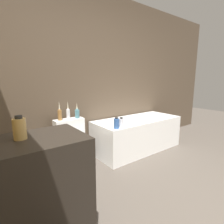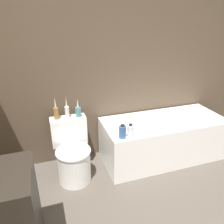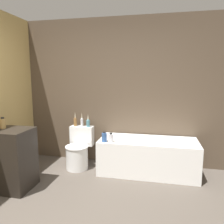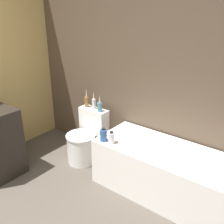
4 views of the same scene
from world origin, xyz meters
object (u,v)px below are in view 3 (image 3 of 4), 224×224
bathtub (148,156)px  shampoo_bottle_tall (104,137)px  vase_gold (75,121)px  vase_bronze (88,123)px  toilet (79,151)px  vase_silver (82,122)px  soap_bottle_glass (3,123)px  shampoo_bottle_short (111,138)px

bathtub → shampoo_bottle_tall: (-0.67, -0.26, 0.35)m
vase_gold → vase_bronze: vase_gold is taller
bathtub → vase_bronze: size_ratio=6.96×
toilet → vase_silver: vase_silver is taller
vase_silver → shampoo_bottle_tall: size_ratio=1.59×
bathtub → toilet: bearing=-179.0°
toilet → vase_silver: bearing=90.0°
toilet → bathtub: bearing=1.0°
vase_silver → shampoo_bottle_tall: bearing=-39.7°
vase_bronze → shampoo_bottle_tall: size_ratio=1.41×
toilet → shampoo_bottle_tall: (0.53, -0.24, 0.34)m
soap_bottle_glass → bathtub: bearing=24.3°
bathtub → toilet: size_ratio=2.30×
shampoo_bottle_short → shampoo_bottle_tall: bearing=-170.1°
bathtub → vase_bronze: bearing=171.8°
toilet → shampoo_bottle_tall: size_ratio=4.26×
bathtub → vase_gold: size_ratio=5.97×
bathtub → vase_bronze: (-1.07, 0.15, 0.48)m
vase_gold → shampoo_bottle_short: (0.75, -0.41, -0.15)m
bathtub → vase_silver: 1.31m
vase_bronze → shampoo_bottle_short: vase_bronze is taller
vase_silver → vase_bronze: size_ratio=1.13×
soap_bottle_glass → vase_silver: (0.78, 1.07, -0.16)m
soap_bottle_glass → vase_bronze: (0.90, 1.05, -0.17)m
bathtub → vase_silver: bearing=171.5°
vase_gold → shampoo_bottle_short: size_ratio=1.83×
soap_bottle_glass → shampoo_bottle_tall: (1.30, 0.63, -0.30)m
vase_bronze → shampoo_bottle_short: 0.65m
bathtub → soap_bottle_glass: bearing=-155.7°
shampoo_bottle_tall → toilet: bearing=155.8°
bathtub → shampoo_bottle_tall: 0.80m
vase_silver → vase_bronze: (0.13, -0.03, -0.01)m
bathtub → shampoo_bottle_short: shampoo_bottle_short is taller
shampoo_bottle_tall → soap_bottle_glass: bearing=-154.0°
soap_bottle_glass → vase_silver: bearing=54.1°
bathtub → toilet: (-1.20, -0.02, 0.01)m
vase_gold → vase_silver: (0.13, 0.01, -0.00)m
vase_bronze → toilet: bearing=-125.6°
vase_silver → vase_bronze: bearing=-11.8°
toilet → vase_bronze: vase_bronze is taller
soap_bottle_glass → shampoo_bottle_tall: bearing=26.0°
vase_silver → shampoo_bottle_short: vase_silver is taller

